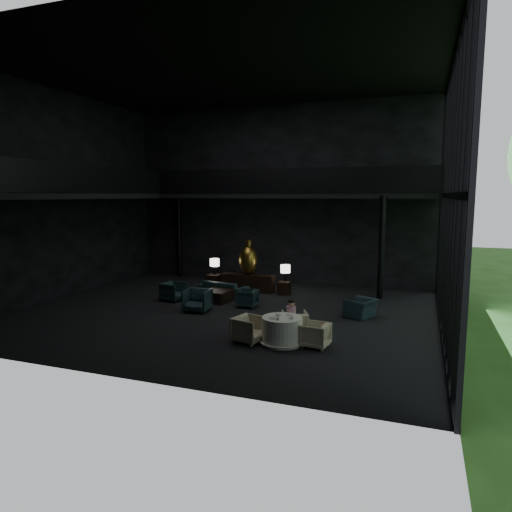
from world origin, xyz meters
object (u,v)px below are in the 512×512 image
(lounge_armchair_west, at_px, (173,290))
(coffee_table, at_px, (217,296))
(console, at_px, (248,283))
(lounge_armchair_south, at_px, (197,298))
(window_armchair, at_px, (361,306))
(table_lamp_right, at_px, (285,270))
(dining_chair_north, at_px, (295,322))
(dining_chair_east, at_px, (315,335))
(sofa, at_px, (223,286))
(dining_chair_west, at_px, (249,328))
(bronze_urn, at_px, (248,260))
(dining_table, at_px, (282,332))
(child, at_px, (291,310))
(side_table_left, at_px, (214,282))
(table_lamp_left, at_px, (215,263))
(lounge_armchair_east, at_px, (247,298))
(side_table_right, at_px, (284,288))

(lounge_armchair_west, bearing_deg, coffee_table, -67.84)
(console, distance_m, lounge_armchair_south, 3.77)
(window_armchair, relative_size, coffee_table, 0.86)
(table_lamp_right, bearing_deg, dining_chair_north, -70.67)
(lounge_armchair_west, xyz_separation_m, dining_chair_east, (6.30, -3.42, -0.06))
(sofa, distance_m, dining_chair_west, 5.97)
(bronze_urn, height_order, dining_table, bronze_urn)
(sofa, bearing_deg, child, 144.38)
(side_table_left, xyz_separation_m, dining_chair_west, (4.04, -6.25, 0.10))
(window_armchair, xyz_separation_m, coffee_table, (-5.40, 0.44, -0.15))
(lounge_armchair_west, xyz_separation_m, dining_chair_north, (5.49, -2.49, -0.05))
(sofa, relative_size, lounge_armchair_south, 2.05)
(table_lamp_left, distance_m, dining_chair_east, 8.51)
(bronze_urn, height_order, dining_chair_east, bronze_urn)
(lounge_armchair_east, distance_m, dining_chair_north, 3.52)
(console, distance_m, table_lamp_left, 1.77)
(window_armchair, height_order, dining_chair_north, window_armchair)
(lounge_armchair_west, xyz_separation_m, lounge_armchair_south, (1.63, -1.15, 0.09))
(coffee_table, height_order, dining_chair_north, dining_chair_north)
(table_lamp_left, relative_size, lounge_armchair_west, 0.86)
(window_armchair, bearing_deg, lounge_armchair_east, -67.21)
(lounge_armchair_east, bearing_deg, lounge_armchair_south, -50.36)
(side_table_left, distance_m, side_table_right, 3.20)
(dining_chair_west, bearing_deg, console, 35.27)
(sofa, bearing_deg, console, -109.08)
(bronze_urn, height_order, table_lamp_left, bronze_urn)
(table_lamp_right, xyz_separation_m, window_armchair, (3.39, -2.70, -0.63))
(window_armchair, distance_m, child, 3.12)
(side_table_right, distance_m, table_lamp_right, 0.76)
(side_table_left, relative_size, table_lamp_left, 0.89)
(table_lamp_right, relative_size, window_armchair, 0.79)
(dining_chair_west, bearing_deg, lounge_armchair_west, 65.00)
(side_table_right, xyz_separation_m, sofa, (-2.23, -1.06, 0.13))
(side_table_right, relative_size, coffee_table, 0.52)
(lounge_armchair_east, distance_m, coffee_table, 1.44)
(lounge_armchair_south, bearing_deg, table_lamp_left, 100.96)
(bronze_urn, distance_m, coffee_table, 2.50)
(side_table_left, height_order, coffee_table, side_table_left)
(console, height_order, lounge_armchair_east, console)
(lounge_armchair_east, height_order, window_armchair, window_armchair)
(side_table_right, height_order, dining_chair_west, dining_chair_west)
(dining_chair_east, xyz_separation_m, child, (-0.89, 0.79, 0.42))
(bronze_urn, bearing_deg, side_table_left, -178.91)
(dining_chair_east, distance_m, child, 1.26)
(table_lamp_left, xyz_separation_m, side_table_right, (3.20, -0.20, -0.83))
(lounge_armchair_west, xyz_separation_m, dining_chair_west, (4.51, -3.64, 0.00))
(dining_table, bearing_deg, child, 89.55)
(dining_chair_west, bearing_deg, lounge_armchair_east, 35.83)
(table_lamp_right, distance_m, dining_table, 6.47)
(dining_table, bearing_deg, dining_chair_west, -171.05)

